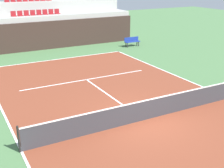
{
  "coord_description": "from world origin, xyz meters",
  "views": [
    {
      "loc": [
        -7.09,
        -10.04,
        6.11
      ],
      "look_at": [
        -0.56,
        2.0,
        1.2
      ],
      "focal_mm": 48.3,
      "sensor_mm": 36.0,
      "label": 1
    }
  ],
  "objects": [
    {
      "name": "tennis_net",
      "position": [
        0.0,
        0.0,
        0.51
      ],
      "size": [
        11.08,
        0.08,
        1.07
      ],
      "color": "black",
      "rests_on": "court_surface"
    },
    {
      "name": "seating_row_upper",
      "position": [
        0.0,
        19.64,
        4.0
      ],
      "size": [
        4.35,
        0.44,
        0.44
      ],
      "color": "maroon",
      "rests_on": "stands_tier_upper"
    },
    {
      "name": "stands_tier_lower",
      "position": [
        0.0,
        17.14,
        1.43
      ],
      "size": [
        17.82,
        2.4,
        2.85
      ],
      "primitive_type": "cube",
      "color": "#9E9E99",
      "rests_on": "ground_plane"
    },
    {
      "name": "stands_tier_upper",
      "position": [
        0.0,
        19.54,
        1.94
      ],
      "size": [
        17.82,
        2.4,
        3.88
      ],
      "primitive_type": "cube",
      "color": "#9E9E99",
      "rests_on": "ground_plane"
    },
    {
      "name": "service_line_far",
      "position": [
        0.0,
        6.4,
        0.01
      ],
      "size": [
        8.26,
        0.1,
        0.0
      ],
      "primitive_type": "cube",
      "color": "white",
      "rests_on": "court_surface"
    },
    {
      "name": "baseline_far",
      "position": [
        0.0,
        11.95,
        0.01
      ],
      "size": [
        11.0,
        0.1,
        0.0
      ],
      "primitive_type": "cube",
      "color": "white",
      "rests_on": "court_surface"
    },
    {
      "name": "centre_service_line",
      "position": [
        0.0,
        3.2,
        0.01
      ],
      "size": [
        0.1,
        6.4,
        0.0
      ],
      "primitive_type": "cube",
      "color": "white",
      "rests_on": "court_surface"
    },
    {
      "name": "back_wall",
      "position": [
        0.0,
        15.79,
        1.22
      ],
      "size": [
        17.82,
        0.3,
        2.44
      ],
      "primitive_type": "cube",
      "color": "#33231E",
      "rests_on": "ground_plane"
    },
    {
      "name": "ground_plane",
      "position": [
        0.0,
        0.0,
        0.0
      ],
      "size": [
        80.0,
        80.0,
        0.0
      ],
      "primitive_type": "plane",
      "color": "#477042"
    },
    {
      "name": "court_surface",
      "position": [
        0.0,
        0.0,
        0.01
      ],
      "size": [
        11.0,
        24.0,
        0.01
      ],
      "primitive_type": "cube",
      "color": "brown",
      "rests_on": "ground_plane"
    },
    {
      "name": "player_bench",
      "position": [
        7.56,
        13.13,
        0.51
      ],
      "size": [
        1.5,
        0.4,
        0.85
      ],
      "color": "navy",
      "rests_on": "ground_plane"
    },
    {
      "name": "sideline_left",
      "position": [
        -5.45,
        0.0,
        0.01
      ],
      "size": [
        0.1,
        24.0,
        0.0
      ],
      "primitive_type": "cube",
      "color": "white",
      "rests_on": "court_surface"
    },
    {
      "name": "seating_row_lower",
      "position": [
        0.0,
        17.24,
        2.98
      ],
      "size": [
        4.35,
        0.44,
        0.44
      ],
      "color": "maroon",
      "rests_on": "stands_tier_lower"
    }
  ]
}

